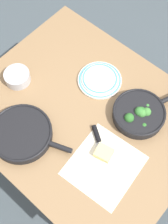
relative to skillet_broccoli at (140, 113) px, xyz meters
The scene contains 9 objects.
ground_plane 0.84m from the skillet_broccoli, 141.01° to the right, with size 14.00×14.00×0.00m, color #424C51.
dining_table_red 0.30m from the skillet_broccoli, 141.01° to the right, with size 1.14×0.94×0.77m.
skillet_broccoli is the anchor object (origin of this frame).
skillet_eggs 0.57m from the skillet_broccoli, 127.91° to the right, with size 0.39×0.29×0.05m.
parchment_sheet 0.31m from the skillet_broccoli, 83.76° to the right, with size 0.32×0.34×0.00m.
grater_knife 0.25m from the skillet_broccoli, 98.87° to the right, with size 0.27×0.18×0.02m.
cheese_block 0.27m from the skillet_broccoli, 90.54° to the right, with size 0.09×0.08×0.04m.
dinner_plate_stack 0.28m from the skillet_broccoli, behind, with size 0.23×0.23×0.03m.
prep_bowl_steel 0.65m from the skillet_broccoli, 157.44° to the right, with size 0.13×0.13×0.06m.
Camera 1 is at (0.46, -0.52, 2.14)m, focal length 50.00 mm.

